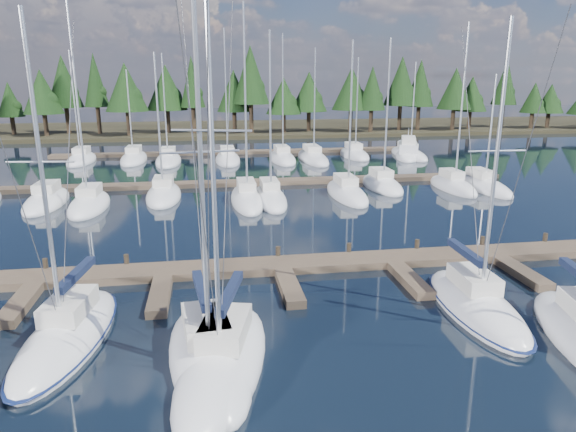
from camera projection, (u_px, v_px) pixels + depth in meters
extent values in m
plane|color=black|center=(258.00, 212.00, 38.61)|extent=(260.00, 260.00, 0.00)
cube|color=#2A2617|center=(226.00, 129.00, 95.70)|extent=(220.00, 30.00, 0.60)
cube|color=brown|center=(281.00, 265.00, 27.13)|extent=(44.00, 2.00, 0.40)
cube|color=brown|center=(20.00, 305.00, 22.47)|extent=(0.90, 4.00, 0.40)
cube|color=brown|center=(160.00, 296.00, 23.37)|extent=(0.90, 4.00, 0.40)
cube|color=brown|center=(290.00, 288.00, 24.27)|extent=(0.90, 4.00, 0.40)
cube|color=brown|center=(410.00, 280.00, 25.17)|extent=(0.90, 4.00, 0.40)
cube|color=brown|center=(522.00, 273.00, 26.07)|extent=(0.90, 4.00, 0.40)
cylinder|color=#32271C|center=(46.00, 267.00, 26.21)|extent=(0.26, 0.26, 0.90)
cylinder|color=#32271C|center=(127.00, 263.00, 26.81)|extent=(0.26, 0.26, 0.90)
cylinder|color=#32271C|center=(204.00, 258.00, 27.42)|extent=(0.26, 0.26, 0.90)
cylinder|color=#32271C|center=(278.00, 255.00, 28.02)|extent=(0.26, 0.26, 0.90)
cylinder|color=#32271C|center=(349.00, 251.00, 28.62)|extent=(0.26, 0.26, 0.90)
cylinder|color=#32271C|center=(417.00, 247.00, 29.22)|extent=(0.26, 0.26, 0.90)
cylinder|color=#32271C|center=(482.00, 244.00, 29.82)|extent=(0.26, 0.26, 0.90)
cylinder|color=#32271C|center=(545.00, 240.00, 30.42)|extent=(0.26, 0.26, 0.90)
cube|color=brown|center=(247.00, 183.00, 48.09)|extent=(50.00, 1.80, 0.40)
cube|color=brown|center=(235.00, 152.00, 67.14)|extent=(46.00, 1.80, 0.40)
ellipsoid|color=silver|center=(68.00, 339.00, 19.64)|extent=(3.71, 8.42, 1.90)
cube|color=beige|center=(69.00, 306.00, 19.71)|extent=(1.78, 2.78, 0.70)
cylinder|color=silver|center=(42.00, 178.00, 17.56)|extent=(0.18, 0.18, 11.02)
cylinder|color=silver|center=(76.00, 278.00, 20.45)|extent=(0.63, 3.56, 0.12)
cube|color=#121931|center=(76.00, 274.00, 20.41)|extent=(0.83, 3.43, 0.30)
cylinder|color=silver|center=(40.00, 162.00, 17.42)|extent=(2.32, 0.40, 0.07)
cylinder|color=#3F3F44|center=(18.00, 193.00, 15.92)|extent=(0.53, 3.49, 11.33)
cylinder|color=#3F3F44|center=(68.00, 171.00, 19.68)|extent=(0.64, 4.30, 11.33)
ellipsoid|color=#0D1842|center=(68.00, 337.00, 19.62)|extent=(3.86, 8.75, 0.18)
ellipsoid|color=silver|center=(208.00, 360.00, 18.21)|extent=(3.67, 8.27, 1.90)
cube|color=beige|center=(206.00, 324.00, 18.27)|extent=(1.80, 2.72, 0.70)
cylinder|color=silver|center=(201.00, 171.00, 16.03)|extent=(0.18, 0.18, 12.02)
cylinder|color=silver|center=(202.00, 294.00, 18.96)|extent=(0.54, 3.51, 0.12)
cube|color=#121931|center=(201.00, 290.00, 18.92)|extent=(0.75, 3.38, 0.30)
cylinder|color=silver|center=(200.00, 152.00, 15.87)|extent=(2.45, 0.36, 0.07)
cylinder|color=#3F3F44|center=(208.00, 187.00, 14.47)|extent=(0.44, 3.45, 12.32)
cylinder|color=#3F3F44|center=(194.00, 165.00, 18.04)|extent=(0.54, 4.24, 12.33)
ellipsoid|color=silver|center=(223.00, 365.00, 17.86)|extent=(4.70, 8.92, 1.90)
cube|color=beige|center=(225.00, 328.00, 17.95)|extent=(2.11, 3.00, 0.70)
cylinder|color=silver|center=(212.00, 153.00, 15.47)|extent=(0.19, 0.19, 13.29)
cylinder|color=silver|center=(230.00, 296.00, 18.73)|extent=(1.02, 3.66, 0.12)
cube|color=#121931|center=(230.00, 293.00, 18.69)|extent=(1.21, 3.55, 0.30)
cylinder|color=silver|center=(211.00, 130.00, 15.29)|extent=(2.39, 0.66, 0.07)
cylinder|color=#3F3F44|center=(197.00, 168.00, 13.75)|extent=(0.92, 3.59, 13.60)
cylinder|color=#3F3F44|center=(228.00, 147.00, 17.67)|extent=(1.13, 4.41, 13.60)
ellipsoid|color=silver|center=(475.00, 308.00, 22.22)|extent=(2.88, 7.83, 1.90)
cube|color=beige|center=(474.00, 279.00, 22.28)|extent=(1.53, 2.53, 0.70)
cylinder|color=silver|center=(496.00, 165.00, 20.17)|extent=(0.17, 0.17, 11.00)
cylinder|color=silver|center=(466.00, 256.00, 22.97)|extent=(0.24, 3.41, 0.12)
cube|color=#121931|center=(466.00, 253.00, 22.93)|extent=(0.46, 3.26, 0.30)
cylinder|color=silver|center=(497.00, 151.00, 20.03)|extent=(2.36, 0.15, 0.07)
cylinder|color=#3F3F44|center=(519.00, 177.00, 18.62)|extent=(0.14, 3.36, 11.31)
cylinder|color=#3F3F44|center=(471.00, 160.00, 22.18)|extent=(0.17, 4.13, 11.31)
ellipsoid|color=#0D1842|center=(476.00, 307.00, 22.20)|extent=(3.00, 8.14, 0.18)
ellipsoid|color=silver|center=(47.00, 203.00, 40.73)|extent=(2.77, 8.49, 1.90)
cube|color=beige|center=(46.00, 187.00, 40.81)|extent=(1.52, 2.72, 0.70)
cylinder|color=silver|center=(33.00, 112.00, 38.44)|extent=(0.16, 0.16, 12.52)
ellipsoid|color=silver|center=(90.00, 206.00, 39.65)|extent=(2.76, 8.01, 1.90)
cube|color=beige|center=(89.00, 190.00, 39.72)|extent=(1.52, 2.56, 0.70)
cylinder|color=silver|center=(77.00, 100.00, 37.15)|extent=(0.16, 0.16, 14.32)
ellipsoid|color=silver|center=(164.00, 196.00, 42.92)|extent=(2.82, 8.36, 1.90)
cube|color=beige|center=(163.00, 181.00, 43.00)|extent=(1.55, 2.68, 0.70)
cylinder|color=silver|center=(158.00, 122.00, 40.89)|extent=(0.16, 0.16, 10.66)
ellipsoid|color=silver|center=(247.00, 200.00, 41.54)|extent=(2.52, 9.60, 1.90)
cube|color=beige|center=(246.00, 184.00, 41.68)|extent=(1.38, 3.07, 0.70)
cylinder|color=silver|center=(245.00, 101.00, 38.99)|extent=(0.16, 0.16, 14.13)
ellipsoid|color=silver|center=(270.00, 199.00, 41.79)|extent=(2.46, 8.79, 1.90)
cube|color=beige|center=(270.00, 184.00, 41.89)|extent=(1.35, 2.81, 0.70)
cylinder|color=silver|center=(270.00, 113.00, 39.54)|extent=(0.16, 0.16, 12.19)
ellipsoid|color=silver|center=(347.00, 194.00, 43.56)|extent=(2.69, 9.09, 1.90)
cube|color=beige|center=(346.00, 179.00, 43.68)|extent=(1.48, 2.91, 0.70)
cylinder|color=silver|center=(351.00, 115.00, 41.37)|extent=(0.16, 0.16, 11.60)
ellipsoid|color=silver|center=(382.00, 186.00, 46.80)|extent=(2.81, 7.95, 1.90)
cube|color=beige|center=(381.00, 172.00, 46.86)|extent=(1.55, 2.55, 0.70)
cylinder|color=silver|center=(387.00, 110.00, 44.61)|extent=(0.16, 0.16, 11.99)
ellipsoid|color=silver|center=(453.00, 188.00, 46.23)|extent=(2.43, 7.79, 1.90)
cube|color=beige|center=(452.00, 174.00, 46.28)|extent=(1.34, 2.49, 0.70)
cylinder|color=silver|center=(462.00, 103.00, 43.89)|extent=(0.16, 0.16, 13.18)
ellipsoid|color=silver|center=(482.00, 187.00, 46.46)|extent=(2.60, 9.22, 1.90)
cube|color=beige|center=(481.00, 173.00, 46.58)|extent=(1.43, 2.95, 0.70)
cylinder|color=silver|center=(491.00, 128.00, 44.60)|extent=(0.16, 0.16, 9.04)
ellipsoid|color=silver|center=(82.00, 161.00, 60.84)|extent=(2.89, 8.79, 1.90)
cube|color=beige|center=(81.00, 150.00, 60.94)|extent=(1.59, 2.81, 0.70)
cylinder|color=silver|center=(75.00, 103.00, 58.65)|extent=(0.16, 0.16, 11.66)
ellipsoid|color=silver|center=(134.00, 160.00, 61.59)|extent=(2.92, 9.56, 1.90)
cube|color=beige|center=(134.00, 149.00, 61.73)|extent=(1.61, 3.06, 0.70)
cylinder|color=silver|center=(130.00, 112.00, 59.65)|extent=(0.16, 0.16, 9.58)
ellipsoid|color=silver|center=(169.00, 161.00, 60.44)|extent=(2.89, 9.60, 1.90)
cube|color=beige|center=(168.00, 150.00, 60.58)|extent=(1.59, 3.07, 0.70)
cylinder|color=silver|center=(165.00, 105.00, 58.26)|extent=(0.16, 0.16, 11.33)
ellipsoid|color=silver|center=(228.00, 160.00, 61.22)|extent=(2.88, 9.46, 1.90)
cube|color=beige|center=(227.00, 150.00, 61.35)|extent=(1.58, 3.03, 0.70)
cylinder|color=silver|center=(226.00, 93.00, 58.69)|extent=(0.16, 0.16, 14.03)
ellipsoid|color=silver|center=(282.00, 159.00, 62.07)|extent=(2.90, 10.03, 1.90)
cube|color=beige|center=(282.00, 149.00, 62.23)|extent=(1.59, 3.21, 0.70)
cylinder|color=silver|center=(283.00, 95.00, 59.58)|extent=(0.16, 0.16, 13.52)
ellipsoid|color=silver|center=(313.00, 159.00, 62.30)|extent=(2.99, 11.64, 1.90)
cube|color=beige|center=(312.00, 148.00, 62.54)|extent=(1.64, 3.73, 0.70)
cylinder|color=silver|center=(315.00, 101.00, 59.94)|extent=(0.16, 0.16, 12.01)
ellipsoid|color=silver|center=(354.00, 155.00, 64.87)|extent=(2.99, 8.47, 1.90)
cube|color=beige|center=(354.00, 145.00, 64.96)|extent=(1.64, 2.71, 0.70)
cylinder|color=silver|center=(357.00, 104.00, 62.79)|extent=(0.16, 0.16, 11.00)
ellipsoid|color=silver|center=(409.00, 155.00, 65.05)|extent=(2.75, 10.09, 1.90)
cube|color=beige|center=(408.00, 145.00, 65.22)|extent=(1.51, 3.23, 0.70)
cylinder|color=silver|center=(413.00, 106.00, 62.96)|extent=(0.16, 0.16, 10.51)
ellipsoid|color=silver|center=(407.00, 157.00, 64.19)|extent=(5.68, 9.20, 1.75)
cube|color=silver|center=(408.00, 147.00, 63.88)|extent=(3.67, 5.26, 1.16)
cube|color=beige|center=(409.00, 140.00, 63.21)|extent=(2.54, 3.42, 0.87)
cylinder|color=silver|center=(408.00, 134.00, 64.30)|extent=(0.10, 0.10, 1.55)
cylinder|color=black|center=(13.00, 126.00, 83.72)|extent=(0.70, 0.70, 2.85)
cone|color=black|center=(9.00, 99.00, 82.61)|extent=(4.12, 4.12, 5.55)
ellipsoid|color=black|center=(14.00, 107.00, 83.02)|extent=(2.47, 2.47, 2.47)
cylinder|color=black|center=(46.00, 125.00, 81.49)|extent=(0.70, 0.70, 3.49)
cone|color=black|center=(42.00, 92.00, 80.13)|extent=(6.08, 6.08, 6.78)
ellipsoid|color=black|center=(46.00, 102.00, 80.62)|extent=(3.65, 3.65, 3.65)
cylinder|color=black|center=(68.00, 120.00, 84.77)|extent=(0.70, 0.70, 4.27)
cone|color=black|center=(63.00, 81.00, 83.11)|extent=(5.63, 5.63, 8.29)
ellipsoid|color=black|center=(68.00, 93.00, 83.69)|extent=(3.38, 3.38, 3.38)
cylinder|color=black|center=(99.00, 120.00, 84.73)|extent=(0.70, 0.70, 4.38)
cone|color=black|center=(95.00, 80.00, 83.02)|extent=(3.90, 3.90, 8.51)
ellipsoid|color=black|center=(99.00, 92.00, 83.61)|extent=(2.34, 2.34, 2.34)
cylinder|color=black|center=(129.00, 123.00, 82.06)|extent=(0.70, 0.70, 3.84)
cone|color=black|center=(126.00, 87.00, 80.56)|extent=(6.66, 6.66, 7.47)
ellipsoid|color=black|center=(130.00, 98.00, 81.09)|extent=(4.00, 4.00, 4.00)
cylinder|color=black|center=(168.00, 121.00, 86.38)|extent=(0.70, 0.70, 3.76)
cone|color=black|center=(166.00, 87.00, 84.92)|extent=(6.74, 6.74, 7.30)
ellipsoid|color=black|center=(170.00, 98.00, 85.44)|extent=(4.04, 4.04, 4.04)
cylinder|color=black|center=(194.00, 120.00, 85.56)|extent=(0.70, 0.70, 4.22)
cone|color=black|center=(192.00, 82.00, 83.91)|extent=(4.06, 4.06, 8.21)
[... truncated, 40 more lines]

